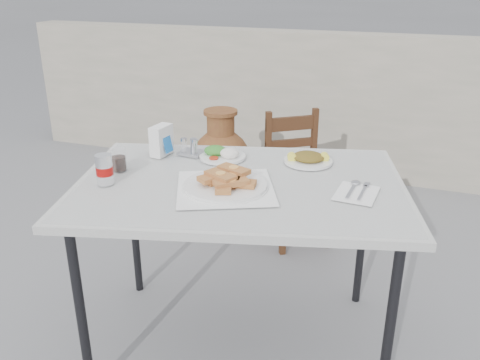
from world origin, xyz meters
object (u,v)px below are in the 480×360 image
(salad_rice_plate, at_px, (222,154))
(terracotta_urn, at_px, (221,168))
(pide_plate, at_px, (225,180))
(napkin_holder, at_px, (161,140))
(cafe_table, at_px, (240,193))
(salad_chopped_plate, at_px, (308,158))
(chair, at_px, (297,176))
(cola_glass, at_px, (118,160))
(condiment_caddy, at_px, (191,149))
(soda_can, at_px, (104,169))

(salad_rice_plate, distance_m, terracotta_urn, 1.20)
(pide_plate, relative_size, terracotta_urn, 0.65)
(salad_rice_plate, bearing_deg, napkin_holder, -168.70)
(cafe_table, xyz_separation_m, salad_chopped_plate, (0.22, 0.32, 0.08))
(napkin_holder, bearing_deg, salad_rice_plate, 18.02)
(chair, bearing_deg, salad_rice_plate, -136.43)
(cola_glass, relative_size, napkin_holder, 0.71)
(pide_plate, distance_m, napkin_holder, 0.52)
(napkin_holder, relative_size, chair, 0.17)
(condiment_caddy, bearing_deg, salad_chopped_plate, 8.43)
(napkin_holder, xyz_separation_m, chair, (0.46, 0.93, -0.48))
(salad_rice_plate, xyz_separation_m, cola_glass, (-0.37, -0.30, 0.02))
(cafe_table, xyz_separation_m, napkin_holder, (-0.47, 0.18, 0.13))
(salad_chopped_plate, xyz_separation_m, cola_glass, (-0.77, -0.38, 0.03))
(cafe_table, height_order, terracotta_urn, cafe_table)
(pide_plate, height_order, napkin_holder, napkin_holder)
(salad_rice_plate, height_order, napkin_holder, napkin_holder)
(pide_plate, xyz_separation_m, chair, (0.02, 1.21, -0.44))
(cafe_table, bearing_deg, condiment_caddy, 144.79)
(napkin_holder, relative_size, condiment_caddy, 1.16)
(napkin_holder, bearing_deg, pide_plate, -25.84)
(cola_glass, relative_size, condiment_caddy, 0.83)
(salad_rice_plate, bearing_deg, salad_chopped_plate, 10.88)
(terracotta_urn, bearing_deg, salad_chopped_plate, -48.91)
(salad_rice_plate, distance_m, chair, 0.99)
(terracotta_urn, bearing_deg, napkin_holder, -83.24)
(soda_can, bearing_deg, salad_rice_plate, 53.50)
(soda_can, bearing_deg, napkin_holder, 82.64)
(napkin_holder, height_order, chair, napkin_holder)
(cafe_table, relative_size, pide_plate, 3.06)
(cafe_table, bearing_deg, salad_rice_plate, 126.27)
(pide_plate, relative_size, soda_can, 4.06)
(condiment_caddy, bearing_deg, salad_rice_plate, 2.05)
(salad_rice_plate, height_order, cola_glass, cola_glass)
(pide_plate, bearing_deg, napkin_holder, 147.45)
(cola_glass, relative_size, chair, 0.12)
(condiment_caddy, bearing_deg, chair, 69.68)
(salad_chopped_plate, distance_m, cola_glass, 0.86)
(salad_chopped_plate, bearing_deg, cafe_table, -124.98)
(salad_rice_plate, distance_m, soda_can, 0.57)
(salad_chopped_plate, relative_size, chair, 0.27)
(cola_glass, xyz_separation_m, condiment_caddy, (0.22, 0.30, -0.02))
(soda_can, bearing_deg, cola_glass, 102.20)
(cola_glass, bearing_deg, terracotta_urn, 91.78)
(salad_chopped_plate, bearing_deg, cola_glass, -153.81)
(salad_chopped_plate, distance_m, chair, 0.93)
(soda_can, relative_size, napkin_holder, 0.88)
(napkin_holder, distance_m, terracotta_urn, 1.21)
(salad_chopped_plate, xyz_separation_m, chair, (-0.23, 0.80, -0.42))
(pide_plate, distance_m, terracotta_urn, 1.55)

